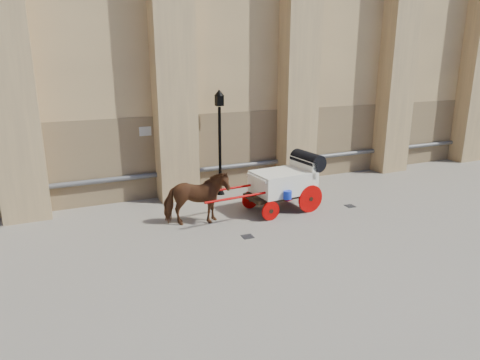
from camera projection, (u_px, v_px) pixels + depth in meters
name	position (u px, v px, depth m)	size (l,w,h in m)	color
ground	(244.00, 227.00, 13.03)	(90.00, 90.00, 0.00)	slate
horse	(196.00, 199.00, 13.06)	(0.90, 1.98, 1.68)	brown
carriage	(287.00, 180.00, 14.36)	(4.43, 1.64, 1.91)	black
street_lamp	(220.00, 140.00, 15.67)	(0.37, 0.37, 3.90)	black
drain_grate_near	(248.00, 237.00, 12.36)	(0.32, 0.32, 0.01)	black
drain_grate_far	(350.00, 206.00, 14.91)	(0.32, 0.32, 0.01)	black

